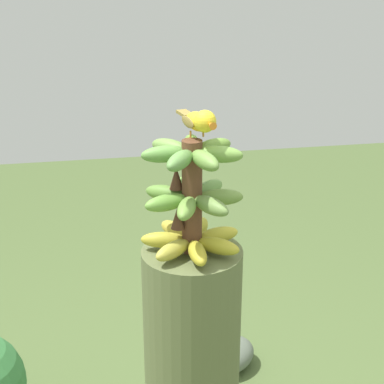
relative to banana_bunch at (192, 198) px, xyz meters
name	(u,v)px	position (x,y,z in m)	size (l,w,h in m)	color
banana_bunch	(192,198)	(0.00, 0.00, 0.00)	(0.27, 0.27, 0.30)	brown
perched_bird	(200,121)	(-0.01, 0.02, 0.20)	(0.20, 0.07, 0.08)	#C68933
garden_rock	(228,355)	(-0.85, 0.32, -1.13)	(0.27, 0.21, 0.14)	#5B6656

